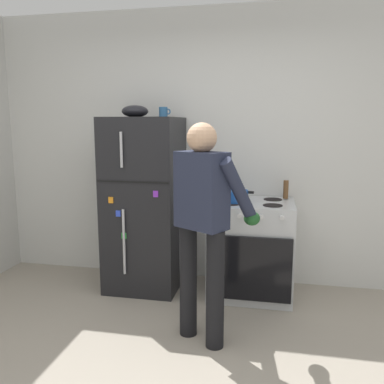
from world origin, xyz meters
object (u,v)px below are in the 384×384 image
(mixing_bowl, at_px, (135,111))
(coffee_mug, at_px, (164,112))
(stove_range, at_px, (251,249))
(pepper_mill, at_px, (286,189))
(person_cook, at_px, (204,215))
(red_pot, at_px, (235,196))
(refrigerator, at_px, (145,204))

(mixing_bowl, bearing_deg, coffee_mug, 10.78)
(stove_range, distance_m, pepper_mill, 0.65)
(coffee_mug, relative_size, pepper_mill, 0.65)
(mixing_bowl, bearing_deg, person_cook, -47.52)
(stove_range, distance_m, mixing_bowl, 1.68)
(stove_range, relative_size, red_pot, 2.57)
(pepper_mill, bearing_deg, person_cook, -118.61)
(mixing_bowl, bearing_deg, pepper_mill, 8.07)
(person_cook, distance_m, pepper_mill, 1.24)
(stove_range, height_order, person_cook, person_cook)
(refrigerator, relative_size, mixing_bowl, 6.63)
(red_pot, xyz_separation_m, pepper_mill, (0.46, 0.25, 0.03))
(red_pot, bearing_deg, mixing_bowl, 176.99)
(person_cook, relative_size, pepper_mill, 9.25)
(stove_range, bearing_deg, coffee_mug, 175.93)
(stove_range, relative_size, pepper_mill, 5.15)
(red_pot, distance_m, mixing_bowl, 1.22)
(red_pot, height_order, coffee_mug, coffee_mug)
(coffee_mug, xyz_separation_m, pepper_mill, (1.15, 0.15, -0.72))
(person_cook, bearing_deg, coffee_mug, 120.44)
(person_cook, xyz_separation_m, red_pot, (0.13, 0.84, -0.01))
(red_pot, relative_size, mixing_bowl, 1.39)
(refrigerator, xyz_separation_m, red_pot, (0.87, -0.05, 0.12))
(person_cook, height_order, coffee_mug, coffee_mug)
(person_cook, xyz_separation_m, mixing_bowl, (-0.82, 0.89, 0.75))
(stove_range, relative_size, mixing_bowl, 3.58)
(red_pot, height_order, mixing_bowl, mixing_bowl)
(coffee_mug, bearing_deg, mixing_bowl, -169.22)
(pepper_mill, distance_m, mixing_bowl, 1.60)
(coffee_mug, height_order, pepper_mill, coffee_mug)
(refrigerator, xyz_separation_m, mixing_bowl, (-0.08, 0.00, 0.88))
(coffee_mug, xyz_separation_m, mixing_bowl, (-0.26, -0.05, 0.01))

